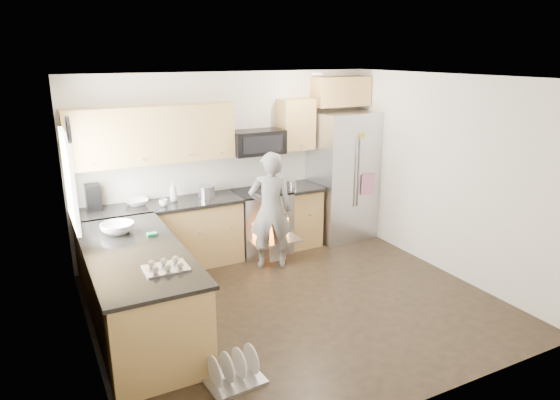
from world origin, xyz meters
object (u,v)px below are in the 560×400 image
person (271,211)px  refrigerator (342,176)px  stove_range (261,207)px  dish_rack (234,373)px

person → refrigerator: bearing=-139.5°
stove_range → dish_rack: bearing=-119.7°
person → dish_rack: (-1.42, -2.13, -0.72)m
stove_range → person: size_ratio=1.11×
stove_range → dish_rack: stove_range is taller
stove_range → dish_rack: size_ratio=3.33×
refrigerator → person: bearing=-163.1°
stove_range → dish_rack: 3.18m
stove_range → refrigerator: size_ratio=0.90×
refrigerator → person: size_ratio=1.23×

